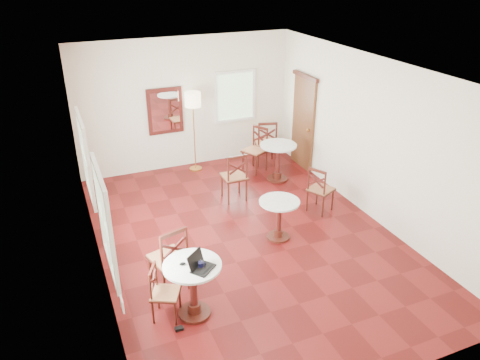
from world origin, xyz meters
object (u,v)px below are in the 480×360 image
(chair_mid_b, at_px, (320,189))
(floor_lamp, at_px, (193,105))
(chair_back_a, at_px, (266,142))
(chair_back_b, at_px, (256,150))
(cafe_table_back, at_px, (278,158))
(laptop, at_px, (200,265))
(chair_mid_a, at_px, (234,177))
(cafe_table_mid, at_px, (279,215))
(water_glass, at_px, (201,264))
(power_adapter, at_px, (179,329))
(chair_near_b, at_px, (164,293))
(cafe_table_near, at_px, (193,284))
(chair_near_a, at_px, (169,258))
(navy_mug, at_px, (201,265))
(mouse, at_px, (183,264))

(chair_mid_b, distance_m, floor_lamp, 3.44)
(chair_back_a, xyz_separation_m, chair_back_b, (-0.40, -0.28, -0.03))
(cafe_table_back, height_order, laptop, laptop)
(chair_mid_b, bearing_deg, laptop, 96.12)
(chair_mid_a, bearing_deg, chair_mid_b, 141.33)
(laptop, bearing_deg, floor_lamp, 33.61)
(cafe_table_mid, distance_m, water_glass, 2.39)
(floor_lamp, relative_size, laptop, 4.56)
(chair_mid_a, xyz_separation_m, power_adapter, (-2.10, -3.18, -0.49))
(power_adapter, bearing_deg, chair_near_b, 105.76)
(chair_back_a, bearing_deg, chair_mid_b, 104.41)
(chair_near_b, bearing_deg, cafe_table_back, -18.97)
(cafe_table_near, bearing_deg, floor_lamp, 71.99)
(floor_lamp, bearing_deg, chair_mid_b, -60.13)
(cafe_table_mid, bearing_deg, chair_near_b, -153.30)
(chair_near_a, bearing_deg, laptop, 89.88)
(cafe_table_mid, xyz_separation_m, chair_near_b, (-2.36, -1.19, -0.05))
(chair_mid_b, relative_size, power_adapter, 8.54)
(chair_mid_b, height_order, chair_back_b, chair_back_b)
(cafe_table_near, relative_size, chair_near_a, 0.77)
(cafe_table_mid, height_order, chair_back_b, chair_back_b)
(chair_back_b, bearing_deg, chair_near_a, -68.19)
(water_glass, bearing_deg, chair_near_b, 155.26)
(chair_mid_a, bearing_deg, chair_back_b, -130.52)
(chair_mid_a, height_order, floor_lamp, floor_lamp)
(chair_mid_a, bearing_deg, floor_lamp, -80.29)
(cafe_table_near, distance_m, laptop, 0.40)
(chair_back_a, bearing_deg, chair_back_b, 50.67)
(navy_mug, bearing_deg, mouse, 143.36)
(chair_back_b, relative_size, mouse, 11.72)
(cafe_table_near, relative_size, mouse, 9.51)
(power_adapter, bearing_deg, cafe_table_mid, 33.85)
(chair_near_a, relative_size, chair_mid_a, 1.05)
(navy_mug, bearing_deg, cafe_table_back, 50.33)
(cafe_table_mid, xyz_separation_m, chair_back_b, (0.82, 2.79, 0.05))
(chair_near_b, distance_m, water_glass, 0.72)
(mouse, bearing_deg, laptop, -45.65)
(cafe_table_back, height_order, water_glass, water_glass)
(chair_mid_b, bearing_deg, water_glass, 96.17)
(chair_near_a, height_order, mouse, chair_near_a)
(chair_mid_b, bearing_deg, floor_lamp, 3.24)
(chair_near_b, height_order, floor_lamp, floor_lamp)
(power_adapter, bearing_deg, water_glass, 16.36)
(cafe_table_near, relative_size, laptop, 2.08)
(laptop, height_order, navy_mug, laptop)
(cafe_table_mid, distance_m, chair_near_a, 2.21)
(chair_near_b, xyz_separation_m, floor_lamp, (1.91, 4.58, 1.16))
(cafe_table_back, bearing_deg, floor_lamp, 140.41)
(floor_lamp, relative_size, mouse, 20.84)
(chair_back_b, xyz_separation_m, floor_lamp, (-1.27, 0.60, 1.05))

